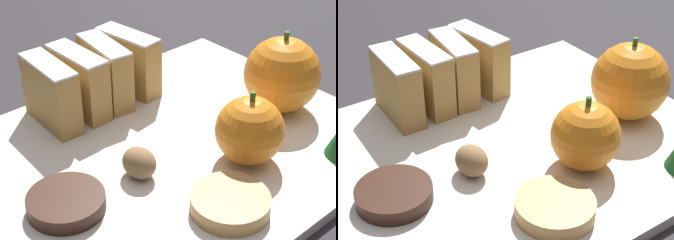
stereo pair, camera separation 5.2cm
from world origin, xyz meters
The scene contains 11 objects.
ground_plane centered at (0.00, 0.00, 0.00)m, with size 6.00×6.00×0.00m, color #28262B.
serving_platter centered at (0.00, 0.00, 0.01)m, with size 0.32×0.40×0.01m.
stollen_slice_front centered at (-0.11, -0.06, 0.05)m, with size 0.08×0.03×0.07m.
stollen_slice_second centered at (-0.11, -0.03, 0.05)m, with size 0.08×0.03×0.07m.
stollen_slice_third centered at (-0.11, 0.01, 0.05)m, with size 0.08×0.03×0.07m.
stollen_slice_fourth centered at (-0.11, 0.04, 0.05)m, with size 0.08×0.04×0.07m.
orange_near centered at (0.06, 0.04, 0.04)m, with size 0.06×0.06×0.07m.
orange_far centered at (0.02, 0.14, 0.05)m, with size 0.08×0.08×0.09m.
walnut centered at (0.02, -0.05, 0.03)m, with size 0.03×0.03×0.03m.
chocolate_cookie centered at (0.01, -0.12, 0.02)m, with size 0.07×0.07×0.01m.
gingerbread_cookie centered at (0.10, -0.02, 0.02)m, with size 0.07×0.07×0.01m.
Camera 2 is at (0.36, -0.25, 0.32)m, focal length 60.00 mm.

